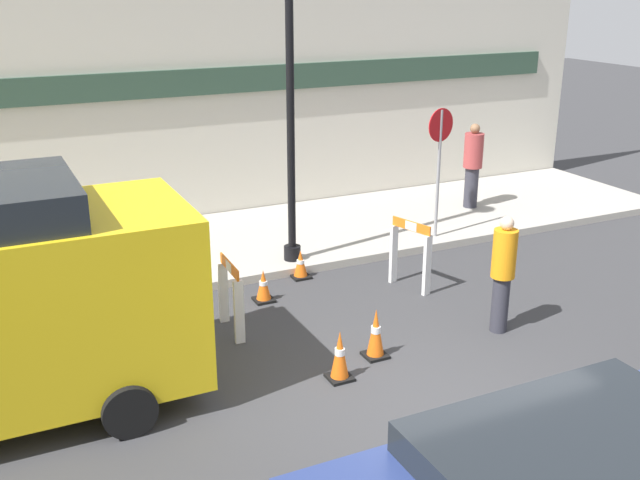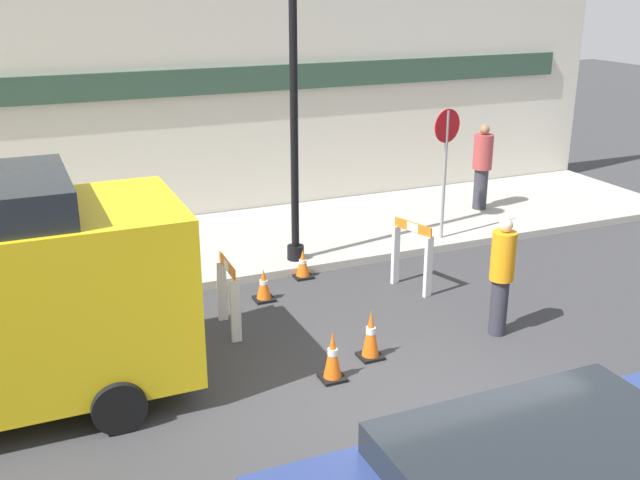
{
  "view_description": "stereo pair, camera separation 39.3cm",
  "coord_description": "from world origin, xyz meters",
  "px_view_note": "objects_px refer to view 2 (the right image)",
  "views": [
    {
      "loc": [
        -4.28,
        -6.06,
        4.67
      ],
      "look_at": [
        0.23,
        3.38,
        1.0
      ],
      "focal_mm": 42.0,
      "sensor_mm": 36.0,
      "label": 1
    },
    {
      "loc": [
        -3.93,
        -6.23,
        4.67
      ],
      "look_at": [
        0.23,
        3.38,
        1.0
      ],
      "focal_mm": 42.0,
      "sensor_mm": 36.0,
      "label": 2
    }
  ],
  "objects_px": {
    "streetlamp_post": "(293,18)",
    "person_pedestrian": "(482,165)",
    "person_worker": "(502,273)",
    "stop_sign": "(446,153)"
  },
  "relations": [
    {
      "from": "person_worker",
      "to": "person_pedestrian",
      "type": "bearing_deg",
      "value": -83.45
    },
    {
      "from": "person_pedestrian",
      "to": "person_worker",
      "type": "bearing_deg",
      "value": 46.18
    },
    {
      "from": "streetlamp_post",
      "to": "person_pedestrian",
      "type": "relative_size",
      "value": 3.56
    },
    {
      "from": "stop_sign",
      "to": "person_worker",
      "type": "relative_size",
      "value": 1.42
    },
    {
      "from": "streetlamp_post",
      "to": "person_pedestrian",
      "type": "xyz_separation_m",
      "value": [
        4.61,
        1.24,
        -3.02
      ]
    },
    {
      "from": "streetlamp_post",
      "to": "person_worker",
      "type": "relative_size",
      "value": 3.72
    },
    {
      "from": "person_worker",
      "to": "stop_sign",
      "type": "bearing_deg",
      "value": -71.24
    },
    {
      "from": "stop_sign",
      "to": "person_worker",
      "type": "height_order",
      "value": "stop_sign"
    },
    {
      "from": "stop_sign",
      "to": "person_worker",
      "type": "bearing_deg",
      "value": 57.58
    },
    {
      "from": "stop_sign",
      "to": "streetlamp_post",
      "type": "bearing_deg",
      "value": -12.83
    }
  ]
}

